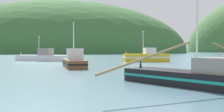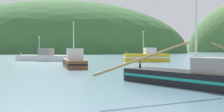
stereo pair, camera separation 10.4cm
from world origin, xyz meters
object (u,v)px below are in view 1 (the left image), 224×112
(fishing_boat_black, at_px, (204,78))
(fishing_boat_brown, at_px, (74,62))
(fishing_boat_yellow, at_px, (146,57))
(fishing_boat_white, at_px, (43,57))

(fishing_boat_black, bearing_deg, fishing_boat_brown, -8.83)
(fishing_boat_brown, distance_m, fishing_boat_yellow, 19.30)
(fishing_boat_white, bearing_deg, fishing_boat_yellow, -166.44)
(fishing_boat_brown, distance_m, fishing_boat_white, 20.28)
(fishing_boat_black, xyz_separation_m, fishing_boat_yellow, (-5.02, 33.06, 0.28))
(fishing_boat_black, xyz_separation_m, fishing_boat_white, (-25.07, 32.11, 0.17))
(fishing_boat_brown, bearing_deg, fishing_boat_white, 10.79)
(fishing_boat_brown, height_order, fishing_boat_white, fishing_boat_brown)
(fishing_boat_black, distance_m, fishing_boat_yellow, 33.44)
(fishing_boat_black, relative_size, fishing_boat_white, 1.04)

